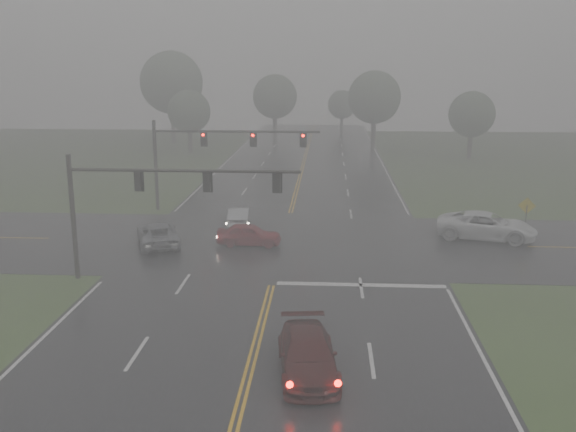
# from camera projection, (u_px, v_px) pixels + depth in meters

# --- Properties ---
(main_road) EXTENTS (18.00, 160.00, 0.02)m
(main_road) POSITION_uv_depth(u_px,v_px,m) (280.00, 252.00, 38.04)
(main_road) COLOR black
(main_road) RESTS_ON ground
(cross_street) EXTENTS (120.00, 14.00, 0.02)m
(cross_street) POSITION_uv_depth(u_px,v_px,m) (283.00, 243.00, 39.98)
(cross_street) COLOR black
(cross_street) RESTS_ON ground
(stop_bar) EXTENTS (8.50, 0.50, 0.01)m
(stop_bar) POSITION_uv_depth(u_px,v_px,m) (361.00, 285.00, 32.33)
(stop_bar) COLOR silver
(stop_bar) RESTS_ON ground
(sedan_maroon) EXTENTS (2.60, 5.18, 1.44)m
(sedan_maroon) POSITION_uv_depth(u_px,v_px,m) (307.00, 373.00, 23.17)
(sedan_maroon) COLOR #3A0B0A
(sedan_maroon) RESTS_ON ground
(sedan_red) EXTENTS (3.97, 1.66, 1.34)m
(sedan_red) POSITION_uv_depth(u_px,v_px,m) (249.00, 245.00, 39.44)
(sedan_red) COLOR maroon
(sedan_red) RESTS_ON ground
(sedan_silver) EXTENTS (1.63, 4.03, 1.30)m
(sedan_silver) POSITION_uv_depth(u_px,v_px,m) (240.00, 226.00, 44.08)
(sedan_silver) COLOR #9B9EA3
(sedan_silver) RESTS_ON ground
(car_grey) EXTENTS (3.87, 5.52, 1.40)m
(car_grey) POSITION_uv_depth(u_px,v_px,m) (158.00, 245.00, 39.40)
(car_grey) COLOR slate
(car_grey) RESTS_ON ground
(pickup_white) EXTENTS (6.64, 4.33, 1.70)m
(pickup_white) POSITION_uv_depth(u_px,v_px,m) (486.00, 239.00, 40.83)
(pickup_white) COLOR silver
(pickup_white) RESTS_ON ground
(signal_gantry_near) EXTENTS (11.75, 0.28, 6.49)m
(signal_gantry_near) POSITION_uv_depth(u_px,v_px,m) (141.00, 193.00, 32.17)
(signal_gantry_near) COLOR black
(signal_gantry_near) RESTS_ON ground
(signal_gantry_far) EXTENTS (12.46, 0.35, 6.81)m
(signal_gantry_far) POSITION_uv_depth(u_px,v_px,m) (206.00, 148.00, 47.67)
(signal_gantry_far) COLOR black
(signal_gantry_far) RESTS_ON ground
(sign_diamond_east) EXTENTS (1.07, 0.28, 2.61)m
(sign_diamond_east) POSITION_uv_depth(u_px,v_px,m) (527.00, 210.00, 40.90)
(sign_diamond_east) COLOR black
(sign_diamond_east) RESTS_ON ground
(tree_nw_a) EXTENTS (5.28, 5.28, 7.75)m
(tree_nw_a) POSITION_uv_depth(u_px,v_px,m) (189.00, 112.00, 78.77)
(tree_nw_a) COLOR #2F241E
(tree_nw_a) RESTS_ON ground
(tree_ne_a) EXTENTS (6.83, 6.83, 10.03)m
(tree_ne_a) POSITION_uv_depth(u_px,v_px,m) (374.00, 97.00, 82.55)
(tree_ne_a) COLOR #2F241E
(tree_ne_a) RESTS_ON ground
(tree_n_mid) EXTENTS (6.40, 6.40, 9.39)m
(tree_n_mid) POSITION_uv_depth(u_px,v_px,m) (275.00, 97.00, 92.47)
(tree_n_mid) COLOR #2F241E
(tree_n_mid) RESTS_ON ground
(tree_e_near) EXTENTS (5.31, 5.31, 7.80)m
(tree_e_near) POSITION_uv_depth(u_px,v_px,m) (472.00, 114.00, 73.99)
(tree_e_near) COLOR #2F241E
(tree_e_near) RESTS_ON ground
(tree_nw_b) EXTENTS (8.58, 8.58, 12.59)m
(tree_nw_b) POSITION_uv_depth(u_px,v_px,m) (172.00, 83.00, 87.84)
(tree_nw_b) COLOR #2F241E
(tree_nw_b) RESTS_ON ground
(tree_n_far) EXTENTS (4.57, 4.57, 6.71)m
(tree_n_far) POSITION_uv_depth(u_px,v_px,m) (342.00, 105.00, 102.51)
(tree_n_far) COLOR #2F241E
(tree_n_far) RESTS_ON ground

